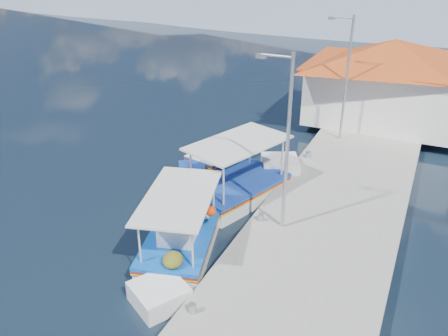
% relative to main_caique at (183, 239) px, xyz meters
% --- Properties ---
extents(ground, '(160.00, 160.00, 0.00)m').
position_rel_main_caique_xyz_m(ground, '(-1.80, 0.06, -0.46)').
color(ground, black).
rests_on(ground, ground).
extents(quay, '(5.00, 44.00, 0.50)m').
position_rel_main_caique_xyz_m(quay, '(4.10, 6.06, -0.21)').
color(quay, gray).
rests_on(quay, ground).
extents(bollards, '(0.20, 17.20, 0.30)m').
position_rel_main_caique_xyz_m(bollards, '(2.00, 5.31, 0.19)').
color(bollards, '#A5A8AD').
rests_on(bollards, quay).
extents(main_caique, '(3.36, 6.92, 2.37)m').
position_rel_main_caique_xyz_m(main_caique, '(0.00, 0.00, 0.00)').
color(main_caique, white).
rests_on(main_caique, ground).
extents(caique_green_canopy, '(3.81, 7.06, 2.80)m').
position_rel_main_caique_xyz_m(caique_green_canopy, '(0.24, 4.05, -0.04)').
color(caique_green_canopy, white).
rests_on(caique_green_canopy, ground).
extents(caique_blue_hull, '(2.42, 5.49, 1.00)m').
position_rel_main_caique_xyz_m(caique_blue_hull, '(-1.95, 6.91, -0.19)').
color(caique_blue_hull, navy).
rests_on(caique_blue_hull, ground).
extents(harbor_building, '(10.49, 10.49, 4.40)m').
position_rel_main_caique_xyz_m(harbor_building, '(4.39, 15.06, 2.32)').
color(harbor_building, silver).
rests_on(harbor_building, quay).
extents(lamp_post_near, '(1.21, 0.14, 6.00)m').
position_rel_main_caique_xyz_m(lamp_post_near, '(2.70, 2.06, 3.40)').
color(lamp_post_near, '#A5A8AD').
rests_on(lamp_post_near, quay).
extents(lamp_post_far, '(1.21, 0.14, 6.00)m').
position_rel_main_caique_xyz_m(lamp_post_far, '(2.70, 11.06, 3.40)').
color(lamp_post_far, '#A5A8AD').
rests_on(lamp_post_far, quay).
extents(mountain_ridge, '(171.40, 96.00, 5.50)m').
position_rel_main_caique_xyz_m(mountain_ridge, '(4.74, 56.06, 1.58)').
color(mountain_ridge, slate).
rests_on(mountain_ridge, ground).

